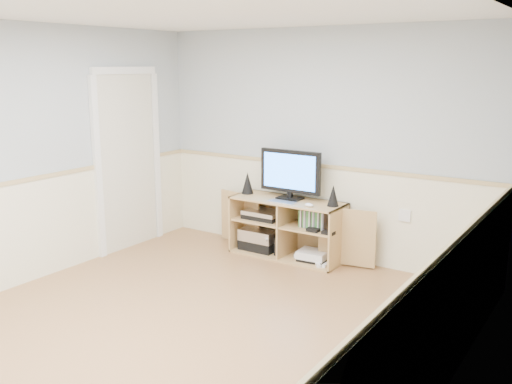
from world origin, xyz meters
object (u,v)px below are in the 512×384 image
game_consoles (312,256)px  media_cabinet (290,226)px  keyboard (282,202)px  monitor (290,173)px

game_consoles → media_cabinet: bearing=168.1°
media_cabinet → keyboard: 0.38m
monitor → game_consoles: monitor is taller
monitor → keyboard: 0.35m
media_cabinet → monitor: 0.61m
game_consoles → keyboard: bearing=-158.1°
media_cabinet → game_consoles: size_ratio=4.38×
media_cabinet → monitor: bearing=-90.0°
monitor → game_consoles: (0.33, -0.06, -0.88)m
media_cabinet → keyboard: size_ratio=6.36×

